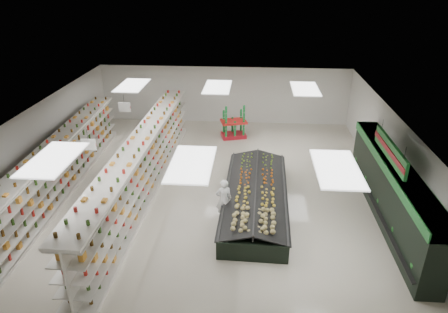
# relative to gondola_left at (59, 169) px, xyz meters

# --- Properties ---
(floor) EXTENTS (16.00, 16.00, 0.00)m
(floor) POSITION_rel_gondola_left_xyz_m (5.87, 0.46, -0.96)
(floor) COLOR beige
(floor) RESTS_ON ground
(ceiling) EXTENTS (14.00, 16.00, 0.02)m
(ceiling) POSITION_rel_gondola_left_xyz_m (5.87, 0.46, 2.24)
(ceiling) COLOR white
(ceiling) RESTS_ON wall_back
(wall_back) EXTENTS (14.00, 0.02, 3.20)m
(wall_back) POSITION_rel_gondola_left_xyz_m (5.87, 8.46, 0.64)
(wall_back) COLOR silver
(wall_back) RESTS_ON floor
(wall_left) EXTENTS (0.02, 16.00, 3.20)m
(wall_left) POSITION_rel_gondola_left_xyz_m (-1.13, 0.46, 0.64)
(wall_left) COLOR silver
(wall_left) RESTS_ON floor
(wall_right) EXTENTS (0.02, 16.00, 3.20)m
(wall_right) POSITION_rel_gondola_left_xyz_m (12.87, 0.46, 0.64)
(wall_right) COLOR silver
(wall_right) RESTS_ON floor
(produce_wall_case) EXTENTS (0.93, 8.00, 2.20)m
(produce_wall_case) POSITION_rel_gondola_left_xyz_m (12.40, -1.04, 0.29)
(produce_wall_case) COLOR black
(produce_wall_case) RESTS_ON floor
(aisle_sign_near) EXTENTS (0.52, 0.06, 0.75)m
(aisle_sign_near) POSITION_rel_gondola_left_xyz_m (2.07, -1.54, 1.80)
(aisle_sign_near) COLOR white
(aisle_sign_near) RESTS_ON ceiling
(aisle_sign_far) EXTENTS (0.52, 0.06, 0.75)m
(aisle_sign_far) POSITION_rel_gondola_left_xyz_m (2.07, 2.46, 1.80)
(aisle_sign_far) COLOR white
(aisle_sign_far) RESTS_ON ceiling
(hortifruti_banner) EXTENTS (0.12, 3.20, 0.95)m
(hortifruti_banner) POSITION_rel_gondola_left_xyz_m (12.11, -1.04, 1.69)
(hortifruti_banner) COLOR #217B31
(hortifruti_banner) RESTS_ON ceiling
(gondola_left) EXTENTS (1.33, 12.03, 2.08)m
(gondola_left) POSITION_rel_gondola_left_xyz_m (0.00, 0.00, 0.00)
(gondola_left) COLOR white
(gondola_left) RESTS_ON floor
(gondola_center) EXTENTS (1.20, 13.20, 2.29)m
(gondola_center) POSITION_rel_gondola_left_xyz_m (3.31, 0.17, 0.09)
(gondola_center) COLOR white
(gondola_center) RESTS_ON floor
(produce_island) EXTENTS (2.49, 6.47, 0.96)m
(produce_island) POSITION_rel_gondola_left_xyz_m (7.73, -0.59, -0.52)
(produce_island) COLOR black
(produce_island) RESTS_ON floor
(soda_endcap) EXTENTS (1.49, 1.20, 1.66)m
(soda_endcap) POSITION_rel_gondola_left_xyz_m (6.55, 6.12, -0.15)
(soda_endcap) COLOR #B01421
(soda_endcap) RESTS_ON floor
(shopper_main) EXTENTS (0.65, 0.52, 1.57)m
(shopper_main) POSITION_rel_gondola_left_xyz_m (6.61, -1.50, -0.17)
(shopper_main) COLOR silver
(shopper_main) RESTS_ON floor
(shopper_background) EXTENTS (0.48, 0.76, 1.53)m
(shopper_background) POSITION_rel_gondola_left_xyz_m (2.95, 4.26, -0.19)
(shopper_background) COLOR #9D8C60
(shopper_background) RESTS_ON floor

